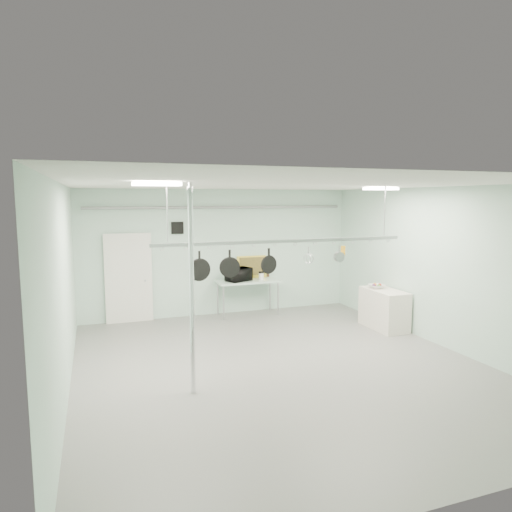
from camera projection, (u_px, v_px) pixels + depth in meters
name	position (u px, v px, depth m)	size (l,w,h in m)	color
floor	(280.00, 366.00, 8.13)	(8.00, 8.00, 0.00)	gray
ceiling	(282.00, 185.00, 7.74)	(7.00, 8.00, 0.02)	silver
back_wall	(221.00, 252.00, 11.66)	(7.00, 0.02, 3.20)	#ABCDBB
right_wall	(442.00, 267.00, 9.10)	(0.02, 8.00, 3.20)	#ABCDBB
door	(129.00, 279.00, 10.92)	(1.10, 0.10, 2.20)	silver
wall_vent	(177.00, 228.00, 11.20)	(0.30, 0.04, 0.30)	black
conduit_pipe	(221.00, 207.00, 11.44)	(0.07, 0.07, 6.60)	gray
chrome_pole	(192.00, 290.00, 6.81)	(0.08, 0.08, 3.20)	silver
prep_table	(248.00, 283.00, 11.59)	(1.60, 0.70, 0.91)	silver
side_cabinet	(384.00, 309.00, 10.44)	(0.60, 1.20, 0.90)	silver
pot_rack	(285.00, 240.00, 8.20)	(4.80, 0.06, 1.00)	#B7B7BC
light_panel_left	(157.00, 184.00, 6.26)	(0.65, 0.30, 0.05)	white
light_panel_right	(381.00, 189.00, 9.10)	(0.65, 0.30, 0.05)	white
microwave	(239.00, 274.00, 11.45)	(0.60, 0.41, 0.33)	black
coffee_canister	(261.00, 276.00, 11.62)	(0.13, 0.13, 0.18)	white
painting_large	(252.00, 267.00, 11.90)	(0.78, 0.05, 0.58)	gold
painting_small	(264.00, 272.00, 12.03)	(0.30, 0.04, 0.25)	#382213
fruit_bowl	(377.00, 286.00, 10.55)	(0.36, 0.36, 0.09)	silver
skillet_left	(199.00, 266.00, 7.73)	(0.39, 0.06, 0.52)	black
skillet_mid	(230.00, 263.00, 7.90)	(0.36, 0.06, 0.48)	black
skillet_right	(269.00, 261.00, 8.14)	(0.33, 0.06, 0.46)	black
whisk	(309.00, 255.00, 8.40)	(0.18, 0.18, 0.33)	silver
grater	(343.00, 251.00, 8.63)	(0.09, 0.02, 0.22)	gold
saucepan	(339.00, 254.00, 8.61)	(0.19, 0.10, 0.33)	#A6A6AA
fruit_cluster	(377.00, 285.00, 10.55)	(0.24, 0.24, 0.09)	#A9130F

